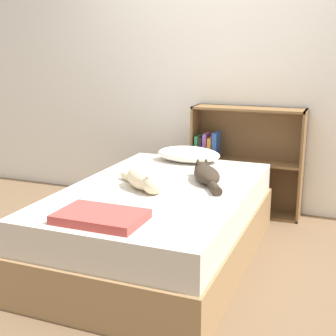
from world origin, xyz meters
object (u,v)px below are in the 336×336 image
pillow (188,154)px  bed (160,224)px  cat_dark (206,174)px  bookshelf (243,158)px  cat_light (144,179)px

pillow → bed: bearing=-85.1°
cat_dark → bookshelf: 0.97m
cat_dark → bed: bearing=103.8°
pillow → bookshelf: 0.58m
bed → cat_light: 0.36m
cat_dark → bookshelf: bearing=-32.4°
cat_light → cat_dark: bearing=83.5°
bed → bookshelf: size_ratio=1.99×
bookshelf → cat_light: bearing=-106.1°
bed → cat_light: cat_light is taller
pillow → cat_dark: bearing=-59.1°
bookshelf → cat_dark: bearing=-92.8°
cat_light → cat_dark: 0.47m
bed → cat_light: (-0.07, -0.09, 0.34)m
cat_dark → cat_light: bearing=105.8°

